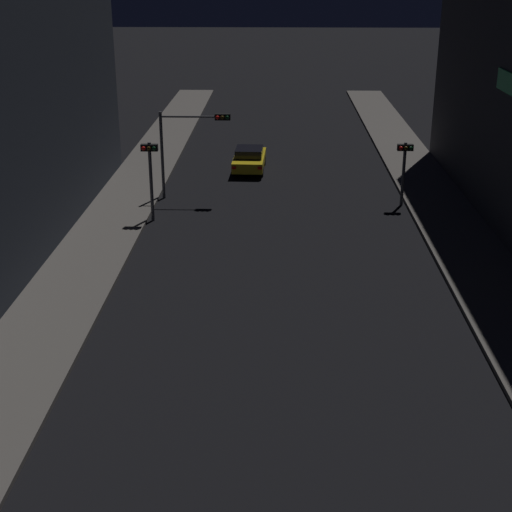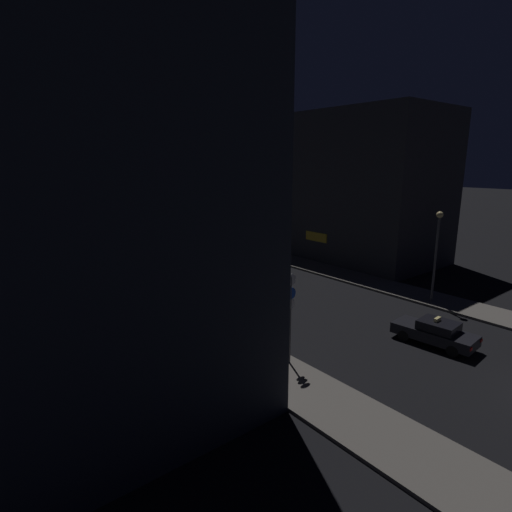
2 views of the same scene
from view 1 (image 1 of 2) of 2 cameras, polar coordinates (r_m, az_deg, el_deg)
sidewalk_left at (r=40.15m, az=-9.85°, el=4.21°), size 3.31×72.75×0.17m
sidewalk_right at (r=40.24m, az=13.62°, el=3.96°), size 3.31×72.75×0.17m
far_car at (r=45.55m, az=-0.51°, el=7.42°), size 1.94×4.51×1.42m
traffic_light_overhead at (r=39.45m, az=-5.11°, el=9.09°), size 3.69×0.41×4.62m
traffic_light_left_kerb at (r=36.16m, az=-8.06°, el=6.84°), size 0.80×0.42×3.88m
traffic_light_right_kerb at (r=39.02m, az=11.23°, el=7.15°), size 0.80×0.41×3.31m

